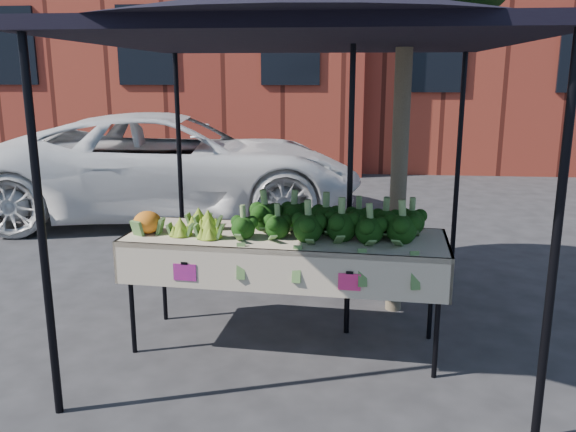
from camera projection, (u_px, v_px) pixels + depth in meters
The scene contains 8 objects.
ground at pixel (256, 343), 4.65m from camera, with size 90.00×90.00×0.00m, color #262628.
table at pixel (285, 291), 4.52m from camera, with size 2.45×0.98×0.90m.
canopy at pixel (306, 166), 4.65m from camera, with size 3.16×3.16×2.74m, color black, non-canonical shape.
broccoli_heap at pixel (329, 218), 4.38m from camera, with size 1.48×0.58×0.27m, color black.
romanesco_cluster at pixel (200, 219), 4.49m from camera, with size 0.44×0.58×0.21m, color #99BE37.
cauliflower_pair at pixel (147, 221), 4.45m from camera, with size 0.21×0.21×0.19m, color orange.
vehicle at pixel (168, 24), 8.30m from camera, with size 2.57×1.55×5.57m, color white.
street_tree at pixel (403, 75), 4.87m from camera, with size 2.11×2.11×4.15m, color #1E4C14, non-canonical shape.
Camera 1 is at (0.68, -4.25, 2.06)m, focal length 36.59 mm.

